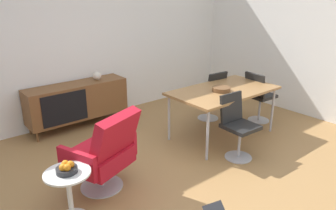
% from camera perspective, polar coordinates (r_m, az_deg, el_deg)
% --- Properties ---
extents(ground_plane, '(8.32, 8.32, 0.00)m').
position_cam_1_polar(ground_plane, '(3.94, 2.33, -13.24)').
color(ground_plane, '#9E7242').
extents(wall_back, '(6.80, 0.12, 2.80)m').
position_cam_1_polar(wall_back, '(5.56, -15.89, 11.36)').
color(wall_back, white).
rests_on(wall_back, ground_plane).
extents(wall_right, '(0.12, 5.60, 2.80)m').
position_cam_1_polar(wall_right, '(5.99, 26.54, 10.61)').
color(wall_right, white).
rests_on(wall_right, ground_plane).
extents(sideboard, '(1.60, 0.45, 0.72)m').
position_cam_1_polar(sideboard, '(5.43, -15.57, 0.74)').
color(sideboard, brown).
rests_on(sideboard, ground_plane).
extents(vase_cobalt, '(0.14, 0.14, 0.13)m').
position_cam_1_polar(vase_cobalt, '(5.49, -12.30, 5.01)').
color(vase_cobalt, beige).
rests_on(vase_cobalt, sideboard).
extents(dining_table, '(1.60, 0.90, 0.74)m').
position_cam_1_polar(dining_table, '(4.87, 9.69, 2.23)').
color(dining_table, olive).
rests_on(dining_table, ground_plane).
extents(wooden_bowl_on_table, '(0.26, 0.26, 0.06)m').
position_cam_1_polar(wooden_bowl_on_table, '(4.76, 9.29, 2.75)').
color(wooden_bowl_on_table, brown).
rests_on(wooden_bowl_on_table, dining_table).
extents(dining_chair_far_end, '(0.45, 0.43, 0.86)m').
position_cam_1_polar(dining_chair_far_end, '(5.62, 15.53, 1.70)').
color(dining_chair_far_end, black).
rests_on(dining_chair_far_end, ground_plane).
extents(dining_chair_back_right, '(0.43, 0.45, 0.86)m').
position_cam_1_polar(dining_chair_back_right, '(5.54, 7.60, 2.02)').
color(dining_chair_back_right, black).
rests_on(dining_chair_back_right, ground_plane).
extents(dining_chair_front_left, '(0.42, 0.44, 0.86)m').
position_cam_1_polar(dining_chair_front_left, '(4.37, 11.99, -3.23)').
color(dining_chair_front_left, black).
rests_on(dining_chair_front_left, ground_plane).
extents(lounge_chair_red, '(0.85, 0.82, 0.95)m').
position_cam_1_polar(lounge_chair_red, '(3.65, -11.13, -7.98)').
color(lounge_chair_red, red).
rests_on(lounge_chair_red, ground_plane).
extents(side_table_round, '(0.44, 0.44, 0.52)m').
position_cam_1_polar(side_table_round, '(3.36, -16.87, -14.08)').
color(side_table_round, white).
rests_on(side_table_round, ground_plane).
extents(fruit_bowl, '(0.20, 0.20, 0.11)m').
position_cam_1_polar(fruit_bowl, '(3.23, -17.29, -10.51)').
color(fruit_bowl, '#262628').
rests_on(fruit_bowl, side_table_round).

